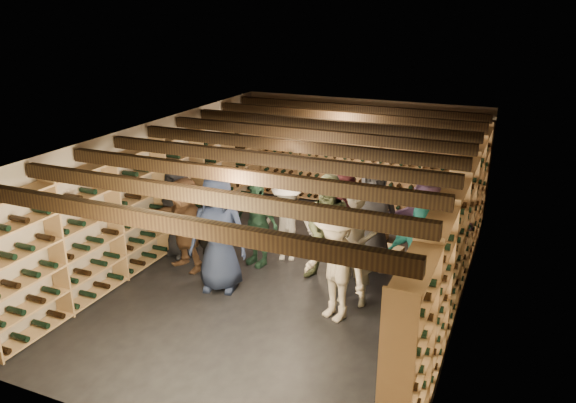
{
  "coord_description": "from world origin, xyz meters",
  "views": [
    {
      "loc": [
        3.33,
        -7.87,
        4.37
      ],
      "look_at": [
        -0.16,
        0.2,
        1.25
      ],
      "focal_mm": 35.0,
      "sensor_mm": 36.0,
      "label": 1
    }
  ],
  "objects_px": {
    "person_12": "(372,217)",
    "person_1": "(214,228)",
    "crate_stack_left": "(332,210)",
    "person_9": "(287,221)",
    "person_6": "(219,233)",
    "person_0": "(179,212)",
    "crate_loose": "(388,251)",
    "person_5": "(186,224)",
    "person_2": "(331,230)",
    "person_3": "(335,264)",
    "person_7": "(355,247)",
    "crate_stack_right": "(374,226)",
    "person_4": "(418,264)",
    "person_10": "(257,223)",
    "person_11": "(425,224)",
    "person_8": "(347,216)"
  },
  "relations": [
    {
      "from": "person_0",
      "to": "crate_loose",
      "type": "bearing_deg",
      "value": 46.93
    },
    {
      "from": "person_12",
      "to": "person_1",
      "type": "bearing_deg",
      "value": -176.93
    },
    {
      "from": "person_7",
      "to": "person_11",
      "type": "bearing_deg",
      "value": 63.13
    },
    {
      "from": "crate_loose",
      "to": "person_3",
      "type": "height_order",
      "value": "person_3"
    },
    {
      "from": "person_0",
      "to": "person_9",
      "type": "xyz_separation_m",
      "value": [
        1.84,
        0.61,
        -0.1
      ]
    },
    {
      "from": "crate_stack_right",
      "to": "crate_loose",
      "type": "xyz_separation_m",
      "value": [
        0.46,
        -0.67,
        -0.17
      ]
    },
    {
      "from": "person_7",
      "to": "person_5",
      "type": "bearing_deg",
      "value": 178.85
    },
    {
      "from": "crate_loose",
      "to": "person_6",
      "type": "distance_m",
      "value": 3.29
    },
    {
      "from": "crate_loose",
      "to": "person_0",
      "type": "xyz_separation_m",
      "value": [
        -3.48,
        -1.48,
        0.75
      ]
    },
    {
      "from": "person_4",
      "to": "person_7",
      "type": "height_order",
      "value": "person_7"
    },
    {
      "from": "crate_stack_right",
      "to": "person_12",
      "type": "height_order",
      "value": "person_12"
    },
    {
      "from": "person_3",
      "to": "person_11",
      "type": "bearing_deg",
      "value": 91.08
    },
    {
      "from": "crate_stack_left",
      "to": "person_10",
      "type": "xyz_separation_m",
      "value": [
        -0.61,
        -2.2,
        0.43
      ]
    },
    {
      "from": "person_10",
      "to": "person_3",
      "type": "bearing_deg",
      "value": -16.48
    },
    {
      "from": "person_2",
      "to": "person_1",
      "type": "bearing_deg",
      "value": -169.65
    },
    {
      "from": "person_0",
      "to": "person_8",
      "type": "relative_size",
      "value": 1.03
    },
    {
      "from": "crate_stack_right",
      "to": "person_11",
      "type": "height_order",
      "value": "person_11"
    },
    {
      "from": "person_12",
      "to": "person_10",
      "type": "bearing_deg",
      "value": 173.7
    },
    {
      "from": "person_6",
      "to": "person_1",
      "type": "bearing_deg",
      "value": 114.93
    },
    {
      "from": "crate_stack_left",
      "to": "person_2",
      "type": "height_order",
      "value": "person_2"
    },
    {
      "from": "person_5",
      "to": "person_11",
      "type": "xyz_separation_m",
      "value": [
        3.76,
        1.56,
        0.02
      ]
    },
    {
      "from": "person_1",
      "to": "person_11",
      "type": "height_order",
      "value": "person_11"
    },
    {
      "from": "crate_stack_left",
      "to": "person_0",
      "type": "distance_m",
      "value": 3.22
    },
    {
      "from": "person_0",
      "to": "person_4",
      "type": "bearing_deg",
      "value": 16.79
    },
    {
      "from": "person_0",
      "to": "person_5",
      "type": "height_order",
      "value": "person_0"
    },
    {
      "from": "person_4",
      "to": "person_5",
      "type": "xyz_separation_m",
      "value": [
        -3.97,
        0.15,
        -0.08
      ]
    },
    {
      "from": "crate_stack_left",
      "to": "person_6",
      "type": "relative_size",
      "value": 0.36
    },
    {
      "from": "person_5",
      "to": "person_2",
      "type": "bearing_deg",
      "value": 31.3
    },
    {
      "from": "person_6",
      "to": "person_12",
      "type": "distance_m",
      "value": 2.61
    },
    {
      "from": "crate_stack_left",
      "to": "person_4",
      "type": "xyz_separation_m",
      "value": [
        2.31,
        -2.98,
        0.56
      ]
    },
    {
      "from": "crate_stack_right",
      "to": "person_7",
      "type": "bearing_deg",
      "value": -81.83
    },
    {
      "from": "person_5",
      "to": "person_7",
      "type": "height_order",
      "value": "person_7"
    },
    {
      "from": "crate_stack_left",
      "to": "person_9",
      "type": "bearing_deg",
      "value": -96.46
    },
    {
      "from": "person_1",
      "to": "person_4",
      "type": "height_order",
      "value": "person_4"
    },
    {
      "from": "person_9",
      "to": "crate_stack_left",
      "type": "bearing_deg",
      "value": 67.08
    },
    {
      "from": "person_7",
      "to": "person_10",
      "type": "height_order",
      "value": "person_7"
    },
    {
      "from": "person_1",
      "to": "person_8",
      "type": "xyz_separation_m",
      "value": [
        1.86,
        1.45,
        -0.02
      ]
    },
    {
      "from": "person_2",
      "to": "person_0",
      "type": "bearing_deg",
      "value": 178.02
    },
    {
      "from": "person_6",
      "to": "person_9",
      "type": "xyz_separation_m",
      "value": [
        0.56,
        1.42,
        -0.21
      ]
    },
    {
      "from": "crate_stack_right",
      "to": "person_12",
      "type": "relative_size",
      "value": 0.28
    },
    {
      "from": "person_6",
      "to": "person_12",
      "type": "bearing_deg",
      "value": 25.61
    },
    {
      "from": "crate_loose",
      "to": "person_5",
      "type": "bearing_deg",
      "value": -148.85
    },
    {
      "from": "person_8",
      "to": "person_9",
      "type": "relative_size",
      "value": 1.1
    },
    {
      "from": "person_0",
      "to": "person_3",
      "type": "distance_m",
      "value": 3.4
    },
    {
      "from": "crate_stack_left",
      "to": "person_9",
      "type": "relative_size",
      "value": 0.46
    },
    {
      "from": "person_0",
      "to": "person_12",
      "type": "height_order",
      "value": "person_12"
    },
    {
      "from": "person_4",
      "to": "person_6",
      "type": "xyz_separation_m",
      "value": [
        -3.08,
        -0.26,
        0.05
      ]
    },
    {
      "from": "person_9",
      "to": "person_7",
      "type": "bearing_deg",
      "value": -49.63
    },
    {
      "from": "person_7",
      "to": "crate_stack_right",
      "type": "bearing_deg",
      "value": 97.23
    },
    {
      "from": "person_3",
      "to": "person_10",
      "type": "xyz_separation_m",
      "value": [
        -1.83,
        1.19,
        -0.09
      ]
    }
  ]
}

